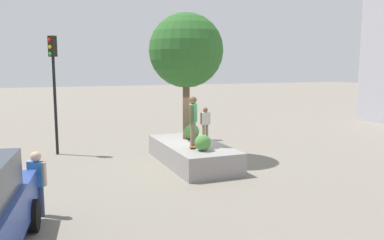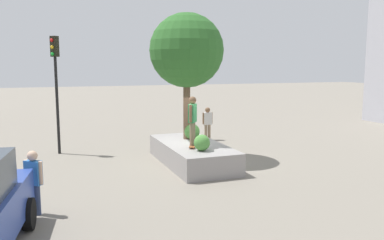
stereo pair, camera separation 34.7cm
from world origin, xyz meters
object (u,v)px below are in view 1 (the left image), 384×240
at_px(skateboarder, 193,117).
at_px(traffic_light_corner, 54,75).
at_px(skateboard, 193,146).
at_px(bystander_watching, 205,121).
at_px(pedestrian_crossing, 37,179).
at_px(plaza_tree, 186,51).
at_px(planter_ledge, 192,154).

distance_m(skateboarder, traffic_light_corner, 6.42).
xyz_separation_m(skateboard, bystander_watching, (5.04, -2.68, 0.10)).
relative_size(skateboard, bystander_watching, 0.49).
distance_m(traffic_light_corner, bystander_watching, 7.62).
bearing_deg(pedestrian_crossing, plaza_tree, -51.87).
bearing_deg(skateboarder, bystander_watching, -28.03).
distance_m(skateboarder, pedestrian_crossing, 6.10).
bearing_deg(skateboarder, pedestrian_crossing, 118.01).
bearing_deg(pedestrian_crossing, skateboard, -61.99).
xyz_separation_m(planter_ledge, bystander_watching, (4.36, -2.45, 0.56)).
bearing_deg(skateboard, planter_ledge, -18.78).
distance_m(planter_ledge, pedestrian_crossing, 6.59).
relative_size(planter_ledge, traffic_light_corner, 0.96).
xyz_separation_m(skateboard, pedestrian_crossing, (-2.83, 5.32, 0.09)).
distance_m(planter_ledge, traffic_light_corner, 6.68).
distance_m(planter_ledge, bystander_watching, 5.03).
bearing_deg(skateboard, pedestrian_crossing, 118.01).
distance_m(planter_ledge, plaza_tree, 4.05).
bearing_deg(planter_ledge, skateboard, 161.22).
bearing_deg(skateboarder, skateboard, 170.54).
bearing_deg(skateboard, plaza_tree, -12.34).
relative_size(planter_ledge, skateboard, 5.84).
height_order(plaza_tree, skateboard, plaza_tree).
relative_size(skateboarder, bystander_watching, 1.07).
bearing_deg(traffic_light_corner, bystander_watching, -84.33).
relative_size(traffic_light_corner, pedestrian_crossing, 3.01).
xyz_separation_m(plaza_tree, bystander_watching, (3.42, -2.33, -3.37)).
xyz_separation_m(plaza_tree, pedestrian_crossing, (-4.45, 5.67, -3.38)).
bearing_deg(plaza_tree, skateboard, 167.66).
bearing_deg(traffic_light_corner, skateboarder, -133.81).
distance_m(plaza_tree, bystander_watching, 5.34).
bearing_deg(bystander_watching, traffic_light_corner, 95.67).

